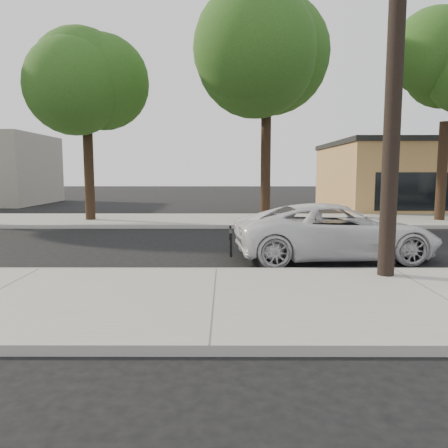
% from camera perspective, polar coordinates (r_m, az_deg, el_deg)
% --- Properties ---
extents(ground, '(120.00, 120.00, 0.00)m').
position_cam_1_polar(ground, '(11.98, -0.80, -4.33)').
color(ground, black).
rests_on(ground, ground).
extents(near_sidewalk, '(90.00, 4.40, 0.15)m').
position_cam_1_polar(near_sidewalk, '(7.79, -1.34, -9.91)').
color(near_sidewalk, gray).
rests_on(near_sidewalk, ground).
extents(far_sidewalk, '(90.00, 5.00, 0.15)m').
position_cam_1_polar(far_sidewalk, '(20.38, -0.41, 0.50)').
color(far_sidewalk, gray).
rests_on(far_sidewalk, ground).
extents(curb_near, '(90.00, 0.12, 0.16)m').
position_cam_1_polar(curb_near, '(9.92, -1.01, -6.25)').
color(curb_near, '#9E9B93').
rests_on(curb_near, ground).
extents(utility_pole, '(1.40, 0.34, 9.00)m').
position_cam_1_polar(utility_pole, '(9.96, 21.49, 20.18)').
color(utility_pole, black).
rests_on(utility_pole, near_sidewalk).
extents(tree_b, '(4.34, 4.20, 8.45)m').
position_cam_1_polar(tree_b, '(21.06, -17.21, 17.01)').
color(tree_b, black).
rests_on(tree_b, far_sidewalk).
extents(tree_c, '(4.96, 4.80, 9.55)m').
position_cam_1_polar(tree_c, '(20.03, 6.31, 20.03)').
color(tree_c, black).
rests_on(tree_c, far_sidewalk).
extents(police_cruiser, '(5.55, 2.94, 1.49)m').
position_cam_1_polar(police_cruiser, '(12.00, 14.33, -0.93)').
color(police_cruiser, silver).
rests_on(police_cruiser, ground).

